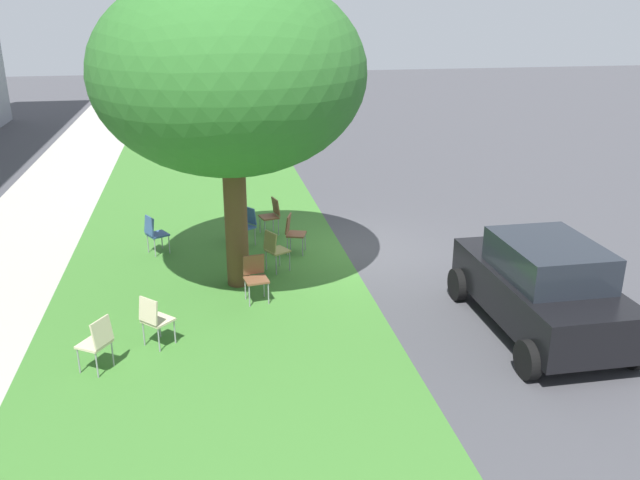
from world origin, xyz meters
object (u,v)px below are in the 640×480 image
at_px(chair_5, 272,213).
at_px(chair_6, 154,232).
at_px(parked_car, 541,286).
at_px(chair_2, 97,340).
at_px(chair_4, 154,317).
at_px(chair_3, 293,231).
at_px(chair_7, 246,223).
at_px(chair_0, 275,248).
at_px(street_tree, 229,74).
at_px(chair_1, 255,275).

height_order(chair_5, chair_6, same).
xyz_separation_m(chair_5, parked_car, (-5.76, -3.89, 0.32)).
distance_m(chair_2, chair_4, 1.01).
xyz_separation_m(chair_3, chair_7, (0.71, 0.98, 0.00)).
distance_m(chair_3, chair_5, 1.38).
bearing_deg(chair_5, chair_0, 175.21).
bearing_deg(chair_3, parked_car, -141.08).
xyz_separation_m(street_tree, chair_7, (2.22, -0.33, -3.55)).
xyz_separation_m(chair_1, chair_3, (2.34, -1.04, 0.00)).
distance_m(street_tree, parked_car, 6.53).
relative_size(chair_1, chair_7, 1.00).
height_order(chair_4, chair_6, same).
distance_m(chair_1, chair_4, 2.29).
xyz_separation_m(chair_0, chair_5, (2.34, -0.20, 0.00)).
bearing_deg(chair_7, chair_4, 158.20).
bearing_deg(chair_7, chair_2, 153.13).
bearing_deg(chair_3, chair_4, 143.80).
bearing_deg(chair_2, chair_6, -6.62).
bearing_deg(chair_1, parked_car, -114.25).
xyz_separation_m(chair_1, parked_car, (-2.07, -4.60, 0.32)).
bearing_deg(chair_0, chair_3, -27.63).
distance_m(chair_5, chair_7, 0.91).
relative_size(chair_5, parked_car, 0.24).
height_order(chair_3, chair_6, same).
bearing_deg(chair_1, chair_4, 130.02).
height_order(chair_1, chair_5, same).
xyz_separation_m(chair_2, parked_car, (0.02, -7.15, 0.32)).
relative_size(chair_1, chair_2, 1.00).
bearing_deg(chair_6, chair_3, -98.96).
bearing_deg(chair_1, chair_0, -20.99).
bearing_deg(street_tree, chair_3, -41.03).
bearing_deg(chair_7, parked_car, -138.46).
height_order(chair_3, parked_car, parked_car).
height_order(street_tree, chair_6, street_tree).
bearing_deg(chair_2, chair_1, -50.61).
bearing_deg(chair_1, street_tree, 18.00).
distance_m(chair_2, parked_car, 7.16).
height_order(street_tree, chair_1, street_tree).
xyz_separation_m(chair_4, parked_car, (-0.60, -6.36, 0.32)).
bearing_deg(street_tree, parked_car, -120.84).
xyz_separation_m(street_tree, chair_4, (-2.31, 1.48, -3.55)).
xyz_separation_m(chair_4, chair_5, (5.16, -2.47, 0.00)).
bearing_deg(chair_6, chair_2, 173.38).
relative_size(street_tree, chair_4, 6.72).
bearing_deg(chair_5, chair_2, 150.54).
bearing_deg(parked_car, chair_0, 50.08).
height_order(chair_6, parked_car, parked_car).
height_order(chair_0, parked_car, parked_car).
relative_size(chair_1, parked_car, 0.24).
bearing_deg(chair_5, street_tree, 160.93).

